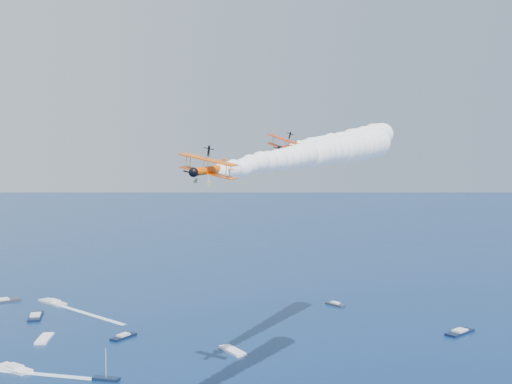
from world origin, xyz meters
TOP-DOWN VIEW (x-y plane):
  - biplane_lead at (19.38, 29.23)m, footprint 11.45×12.71m
  - biplane_trail at (-15.02, 3.26)m, footprint 10.98×12.31m
  - smoke_trail_lead at (49.04, 43.46)m, footprint 68.70×55.54m
  - smoke_trail_trail at (15.34, 15.93)m, footprint 68.52×51.22m
  - spectator_boats at (-16.19, 113.53)m, footprint 203.06×179.35m
  - boat_wakes at (-0.83, 109.94)m, footprint 52.66×79.61m

SIDE VIEW (x-z plane):
  - boat_wakes at x=-0.83m, z-range 0.01..0.05m
  - spectator_boats at x=-16.19m, z-range 0.00..0.70m
  - biplane_trail at x=-15.02m, z-range 47.77..55.33m
  - smoke_trail_trail at x=15.34m, z-range 48.21..59.94m
  - biplane_lead at x=19.38m, z-range 51.09..59.63m
  - smoke_trail_lead at x=49.04m, z-range 52.03..63.76m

